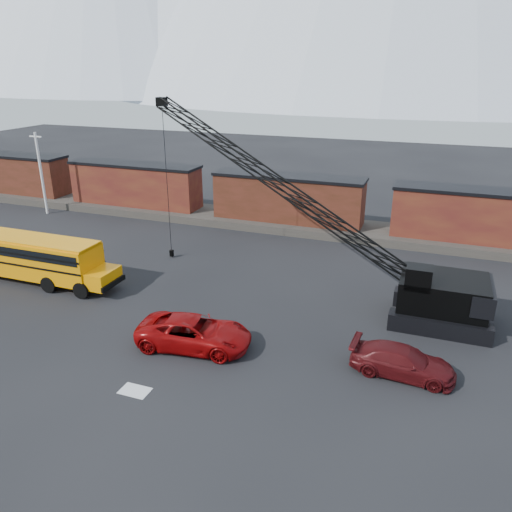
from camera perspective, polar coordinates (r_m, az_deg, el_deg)
The scene contains 12 objects.
ground at distance 27.57m, azimuth -9.97°, elevation -10.09°, with size 160.00×160.00×0.00m, color black.
gravel_berm at distance 46.03m, azimuth 3.61°, elevation 3.72°, with size 120.00×5.00×0.70m, color #49433C.
boxcar_west_far at distance 62.26m, azimuth -26.16°, elevation 8.54°, with size 13.70×3.10×4.17m.
boxcar_west_near at distance 52.07m, azimuth -13.60°, elevation 7.99°, with size 13.70×3.10×4.17m.
boxcar_mid at distance 45.37m, azimuth 3.68°, elevation 6.63°, with size 13.70×3.10×4.17m.
boxcar_east_near at distance 43.79m, azimuth 24.21°, elevation 4.24°, with size 13.70×3.10×4.17m.
utility_pole at distance 53.65m, azimuth -23.35°, elevation 8.76°, with size 1.40×0.24×8.00m.
snow_patch at distance 24.55m, azimuth -13.67°, elevation -14.74°, with size 1.40×0.90×0.02m, color silver.
school_bus at distance 37.11m, azimuth -23.82°, elevation -0.15°, with size 11.65×2.65×3.19m.
red_pickup at distance 26.88m, azimuth -7.05°, elevation -8.69°, with size 2.80×6.06×1.69m, color #8F0607.
maroon_suv at distance 25.58m, azimuth 16.40°, elevation -11.49°, with size 2.03×4.99×1.45m, color #4A0D10.
crawler_crane at distance 32.12m, azimuth 2.96°, elevation 7.95°, with size 23.05×6.35×12.14m.
Camera 1 is at (12.40, -20.11, 14.20)m, focal length 35.00 mm.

